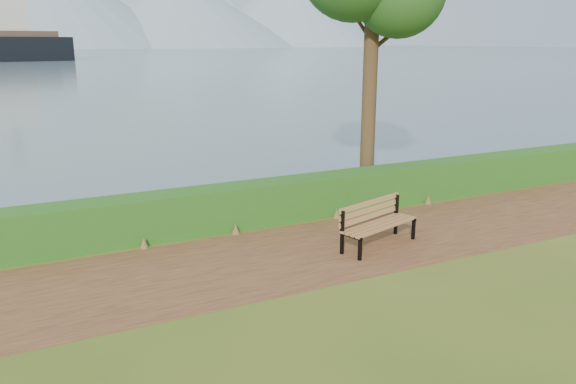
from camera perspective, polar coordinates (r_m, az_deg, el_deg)
ground at (r=11.73m, az=3.37°, el=-6.48°), size 140.00×140.00×0.00m
path at (r=11.97m, az=2.66°, el=-5.98°), size 40.00×3.40×0.01m
hedge at (r=13.77m, az=-1.91°, el=-0.96°), size 32.00×0.85×1.00m
water at (r=269.56m, az=-25.62°, el=12.75°), size 700.00×510.00×0.00m
bench at (r=12.24m, az=8.92°, el=-2.87°), size 2.05×1.12×0.99m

